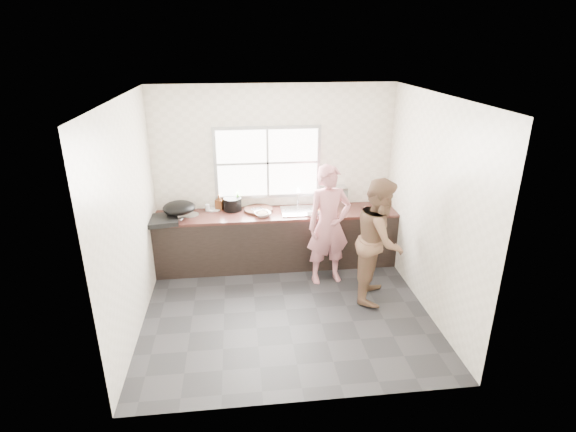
{
  "coord_description": "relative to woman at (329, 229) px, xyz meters",
  "views": [
    {
      "loc": [
        -0.55,
        -4.95,
        3.28
      ],
      "look_at": [
        0.1,
        0.65,
        1.05
      ],
      "focal_mm": 28.0,
      "sensor_mm": 36.0,
      "label": 1
    }
  ],
  "objects": [
    {
      "name": "window_frame",
      "position": [
        -0.78,
        0.88,
        0.75
      ],
      "size": [
        1.6,
        0.05,
        1.1
      ],
      "primitive_type": "cube",
      "color": "#9EA0A5",
      "rests_on": "wall_back"
    },
    {
      "name": "floor",
      "position": [
        -0.68,
        -0.71,
        -0.81
      ],
      "size": [
        3.6,
        3.2,
        0.01
      ],
      "primitive_type": "cube",
      "color": "#252528",
      "rests_on": "ground"
    },
    {
      "name": "cleaver",
      "position": [
        -0.97,
        0.66,
        0.1
      ],
      "size": [
        0.2,
        0.14,
        0.01
      ],
      "primitive_type": "cube",
      "rotation": [
        0.0,
        0.0,
        0.33
      ],
      "color": "silver",
      "rests_on": "cutting_board"
    },
    {
      "name": "woman",
      "position": [
        0.0,
        0.0,
        0.0
      ],
      "size": [
        0.64,
        0.48,
        1.61
      ],
      "primitive_type": "imported",
      "rotation": [
        0.0,
        0.0,
        0.16
      ],
      "color": "#CA7981",
      "rests_on": "floor"
    },
    {
      "name": "bottle_brown_tall",
      "position": [
        -1.53,
        0.81,
        0.16
      ],
      "size": [
        0.12,
        0.12,
        0.22
      ],
      "primitive_type": "imported",
      "rotation": [
        0.0,
        0.0,
        -0.29
      ],
      "color": "#4F2A13",
      "rests_on": "countertop"
    },
    {
      "name": "ceiling",
      "position": [
        -0.68,
        -0.71,
        1.9
      ],
      "size": [
        3.6,
        3.2,
        0.01
      ],
      "primitive_type": "cube",
      "color": "silver",
      "rests_on": "wall_back"
    },
    {
      "name": "pot_lid_left",
      "position": [
        -2.17,
        0.53,
        0.06
      ],
      "size": [
        0.3,
        0.3,
        0.01
      ],
      "primitive_type": "cylinder",
      "rotation": [
        0.0,
        0.0,
        0.1
      ],
      "color": "#A2A4A9",
      "rests_on": "countertop"
    },
    {
      "name": "person_side",
      "position": [
        0.58,
        -0.5,
        0.03
      ],
      "size": [
        0.9,
        0.99,
        1.67
      ],
      "primitive_type": "imported",
      "rotation": [
        0.0,
        0.0,
        1.17
      ],
      "color": "brown",
      "rests_on": "floor"
    },
    {
      "name": "dish_rack",
      "position": [
        0.22,
        0.81,
        0.21
      ],
      "size": [
        0.42,
        0.3,
        0.31
      ],
      "primitive_type": "cube",
      "rotation": [
        0.0,
        0.0,
        0.05
      ],
      "color": "#BABDC1",
      "rests_on": "countertop"
    },
    {
      "name": "cutting_board",
      "position": [
        -0.95,
        0.67,
        0.08
      ],
      "size": [
        0.57,
        0.57,
        0.04
      ],
      "primitive_type": "cylinder",
      "rotation": [
        0.0,
        0.0,
        -0.43
      ],
      "color": "black",
      "rests_on": "countertop"
    },
    {
      "name": "wall_left",
      "position": [
        -2.48,
        -0.71,
        0.55
      ],
      "size": [
        0.01,
        3.2,
        2.7
      ],
      "primitive_type": "cube",
      "color": "beige",
      "rests_on": "ground"
    },
    {
      "name": "pot_lid_right",
      "position": [
        -1.95,
        0.61,
        0.06
      ],
      "size": [
        0.28,
        0.28,
        0.01
      ],
      "primitive_type": "cylinder",
      "rotation": [
        0.0,
        0.0,
        0.13
      ],
      "color": "silver",
      "rests_on": "countertop"
    },
    {
      "name": "faucet",
      "position": [
        -0.33,
        0.78,
        0.21
      ],
      "size": [
        0.02,
        0.02,
        0.3
      ],
      "primitive_type": "cylinder",
      "color": "silver",
      "rests_on": "countertop"
    },
    {
      "name": "countertop",
      "position": [
        -0.68,
        0.58,
        0.04
      ],
      "size": [
        3.6,
        0.64,
        0.04
      ],
      "primitive_type": "cube",
      "color": "#3A1D17",
      "rests_on": "cabinet"
    },
    {
      "name": "bowl_crabs",
      "position": [
        -0.02,
        0.47,
        0.09
      ],
      "size": [
        0.27,
        0.27,
        0.07
      ],
      "primitive_type": "imported",
      "rotation": [
        0.0,
        0.0,
        0.31
      ],
      "color": "white",
      "rests_on": "countertop"
    },
    {
      "name": "wall_right",
      "position": [
        1.13,
        -0.71,
        0.55
      ],
      "size": [
        0.01,
        3.2,
        2.7
      ],
      "primitive_type": "cube",
      "color": "silver",
      "rests_on": "ground"
    },
    {
      "name": "wok",
      "position": [
        -2.09,
        0.54,
        0.2
      ],
      "size": [
        0.52,
        0.52,
        0.18
      ],
      "primitive_type": "ellipsoid",
      "rotation": [
        0.0,
        0.0,
        -0.11
      ],
      "color": "black",
      "rests_on": "burner"
    },
    {
      "name": "bottle_green",
      "position": [
        -1.25,
        0.81,
        0.19
      ],
      "size": [
        0.12,
        0.12,
        0.26
      ],
      "primitive_type": "imported",
      "rotation": [
        0.0,
        0.0,
        0.22
      ],
      "color": "#43862B",
      "rests_on": "countertop"
    },
    {
      "name": "black_pot",
      "position": [
        -1.33,
        0.75,
        0.15
      ],
      "size": [
        0.27,
        0.27,
        0.19
      ],
      "primitive_type": "cylinder",
      "rotation": [
        0.0,
        0.0,
        -0.0
      ],
      "color": "black",
      "rests_on": "countertop"
    },
    {
      "name": "bowl_mince",
      "position": [
        -0.89,
        0.46,
        0.09
      ],
      "size": [
        0.3,
        0.3,
        0.06
      ],
      "primitive_type": "imported",
      "rotation": [
        0.0,
        0.0,
        0.28
      ],
      "color": "white",
      "rests_on": "countertop"
    },
    {
      "name": "wall_back",
      "position": [
        -0.68,
        0.89,
        0.55
      ],
      "size": [
        3.6,
        0.01,
        2.7
      ],
      "primitive_type": "cube",
      "color": "silver",
      "rests_on": "ground"
    },
    {
      "name": "bottle_brown_short",
      "position": [
        -1.28,
        0.81,
        0.14
      ],
      "size": [
        0.17,
        0.17,
        0.17
      ],
      "primitive_type": "imported",
      "rotation": [
        0.0,
        0.0,
        -0.34
      ],
      "color": "#3E280F",
      "rests_on": "countertop"
    },
    {
      "name": "bowl_held",
      "position": [
        -0.18,
        0.37,
        0.09
      ],
      "size": [
        0.24,
        0.24,
        0.06
      ],
      "primitive_type": "imported",
      "rotation": [
        0.0,
        0.0,
        0.37
      ],
      "color": "silver",
      "rests_on": "countertop"
    },
    {
      "name": "cabinet",
      "position": [
        -0.68,
        0.58,
        -0.39
      ],
      "size": [
        3.6,
        0.62,
        0.82
      ],
      "primitive_type": "cube",
      "color": "black",
      "rests_on": "floor"
    },
    {
      "name": "sink",
      "position": [
        -0.33,
        0.58,
        0.06
      ],
      "size": [
        0.55,
        0.45,
        0.02
      ],
      "primitive_type": "cube",
      "color": "silver",
      "rests_on": "countertop"
    },
    {
      "name": "glass_jar",
      "position": [
        -1.7,
        0.77,
        0.11
      ],
      "size": [
        0.08,
        0.08,
        0.1
      ],
      "primitive_type": "cylinder",
      "rotation": [
        0.0,
        0.0,
        -0.08
      ],
      "color": "silver",
      "rests_on": "countertop"
    },
    {
      "name": "wall_front",
      "position": [
        -0.68,
        -2.32,
        0.55
      ],
      "size": [
        3.6,
        0.01,
        2.7
      ],
      "primitive_type": "cube",
      "color": "silver",
      "rests_on": "ground"
    },
    {
      "name": "burner",
      "position": [
        -2.33,
        0.37,
        0.09
      ],
      "size": [
        0.51,
        0.51,
        0.07
      ],
      "primitive_type": "cube",
      "rotation": [
        0.0,
        0.0,
        0.16
      ],
      "color": "black",
      "rests_on": "countertop"
    },
    {
      "name": "plate_food",
      "position": [
        -1.62,
        0.81,
        0.07
      ],
      "size": [
        0.23,
        0.23,
        0.02
      ],
      "primitive_type": "cylinder",
      "rotation": [
        0.0,
        0.0,
        0.04
      ],
      "color": "silver",
      "rests_on": "countertop"
    },
    {
      "name": "window_glazing",
      "position": [
        -0.78,
        0.85,
        0.75
      ],
      "size": [
        1.5,
        0.01,
        1.0
      ],
      "primitive_type": "cube",
      "color": "white",
      "rests_on": "window_frame"
    }
  ]
}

